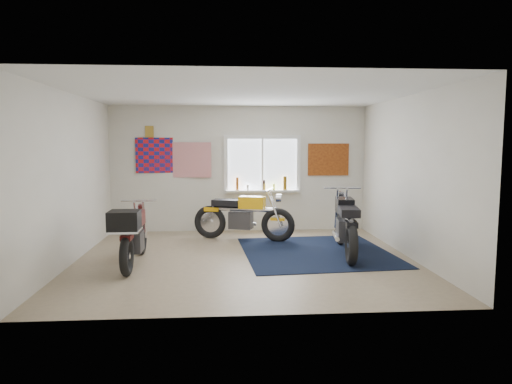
{
  "coord_description": "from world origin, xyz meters",
  "views": [
    {
      "loc": [
        -0.34,
        -7.37,
        1.9
      ],
      "look_at": [
        0.21,
        0.4,
        1.07
      ],
      "focal_mm": 32.0,
      "sensor_mm": 36.0,
      "label": 1
    }
  ],
  "objects": [
    {
      "name": "flag_display",
      "position": [
        -1.9,
        2.48,
        2.15
      ],
      "size": [
        1.6,
        0.1,
        1.17
      ],
      "color": "red",
      "rests_on": "room_shell"
    },
    {
      "name": "oil_bottles",
      "position": [
        0.57,
        2.4,
        1.02
      ],
      "size": [
        1.11,
        0.09,
        0.3
      ],
      "color": "#954B15",
      "rests_on": "window_assembly"
    },
    {
      "name": "yellow_triumph",
      "position": [
        0.03,
        1.5,
        0.46
      ],
      "size": [
        1.99,
        0.84,
        1.04
      ],
      "rotation": [
        0.0,
        0.0,
        -0.31
      ],
      "color": "black",
      "rests_on": "ground"
    },
    {
      "name": "room_shell",
      "position": [
        0.0,
        0.0,
        1.64
      ],
      "size": [
        5.5,
        5.5,
        5.5
      ],
      "color": "white",
      "rests_on": "ground"
    },
    {
      "name": "window_assembly",
      "position": [
        0.5,
        2.47,
        1.37
      ],
      "size": [
        1.66,
        0.17,
        1.26
      ],
      "color": "white",
      "rests_on": "room_shell"
    },
    {
      "name": "ground",
      "position": [
        0.0,
        0.0,
        0.0
      ],
      "size": [
        5.5,
        5.5,
        0.0
      ],
      "primitive_type": "plane",
      "color": "#9E896B",
      "rests_on": "ground"
    },
    {
      "name": "maroon_tourer",
      "position": [
        -1.75,
        -0.35,
        0.51
      ],
      "size": [
        0.58,
        1.92,
        0.97
      ],
      "rotation": [
        0.0,
        0.0,
        1.59
      ],
      "color": "black",
      "rests_on": "ground"
    },
    {
      "name": "triumph_poster",
      "position": [
        1.95,
        2.48,
        1.55
      ],
      "size": [
        0.9,
        0.03,
        0.7
      ],
      "primitive_type": "cube",
      "color": "#A54C14",
      "rests_on": "room_shell"
    },
    {
      "name": "navy_rug",
      "position": [
        1.27,
        0.38,
        0.01
      ],
      "size": [
        2.68,
        2.77,
        0.01
      ],
      "primitive_type": "cube",
      "rotation": [
        0.0,
        0.0,
        0.07
      ],
      "color": "black",
      "rests_on": "ground"
    },
    {
      "name": "black_chrome_bike",
      "position": [
        1.75,
        0.23,
        0.49
      ],
      "size": [
        0.67,
        2.18,
        1.12
      ],
      "rotation": [
        0.0,
        0.0,
        1.43
      ],
      "color": "black",
      "rests_on": "navy_rug"
    }
  ]
}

